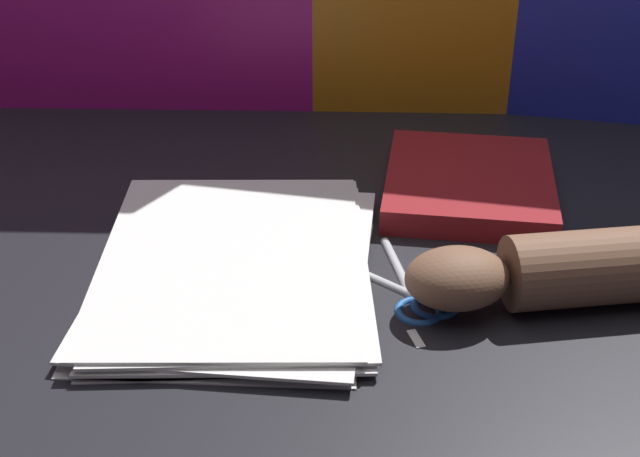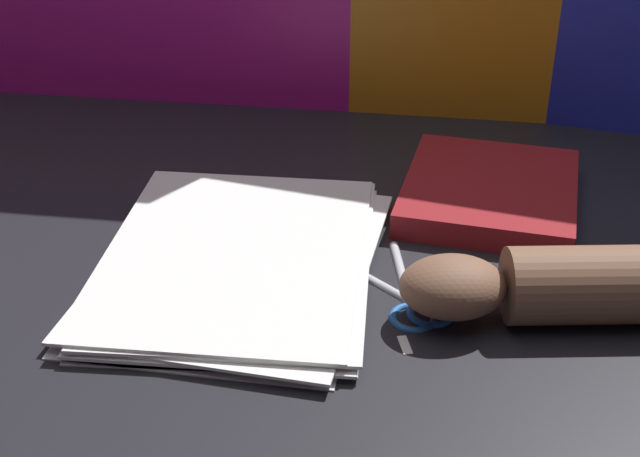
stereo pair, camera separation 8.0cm
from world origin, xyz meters
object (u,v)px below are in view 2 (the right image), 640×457
object	(u,v)px
paper_stack	(238,261)
book_closed	(490,192)
scissors	(408,296)
hand_forearm	(584,285)

from	to	relation	value
paper_stack	book_closed	xyz separation A→B (m)	(0.24, 0.17, 0.00)
paper_stack	scissors	xyz separation A→B (m)	(0.16, -0.03, -0.00)
scissors	hand_forearm	size ratio (longest dim) A/B	0.47
paper_stack	hand_forearm	xyz separation A→B (m)	(0.31, -0.04, 0.03)
paper_stack	scissors	size ratio (longest dim) A/B	2.30
book_closed	hand_forearm	xyz separation A→B (m)	(0.07, -0.20, 0.02)
hand_forearm	scissors	bearing A→B (deg)	178.05
book_closed	hand_forearm	distance (m)	0.22
paper_stack	book_closed	world-z (taller)	book_closed
book_closed	hand_forearm	bearing A→B (deg)	-69.96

